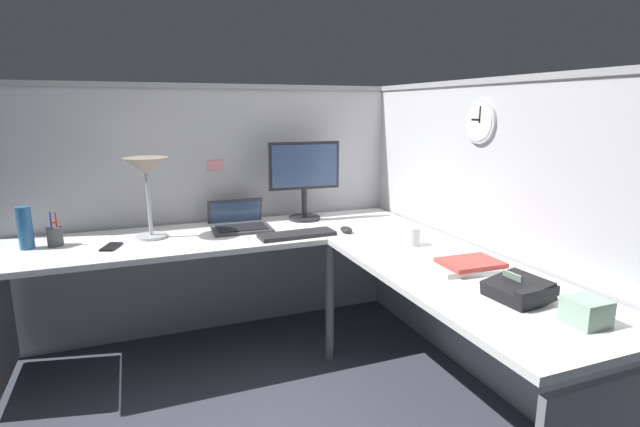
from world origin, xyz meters
The scene contains 18 objects.
ground_plane centered at (0.00, 0.00, 0.00)m, with size 6.80×6.80×0.00m, color #383D47.
cubicle_wall_back centered at (-0.36, 0.87, 0.79)m, with size 2.57×0.12×1.58m.
cubicle_wall_right centered at (0.87, -0.27, 0.79)m, with size 0.12×2.37×1.58m.
desk centered at (-0.15, -0.05, 0.63)m, with size 2.35×2.15×0.73m.
monitor centered at (0.18, 0.64, 1.02)m, with size 0.46×0.20×0.50m.
laptop centered at (-0.26, 0.60, 0.75)m, with size 0.35×0.39×0.22m.
keyboard centered at (0.00, 0.26, 0.74)m, with size 0.43×0.14×0.02m, color #232326.
computer_mouse centered at (0.29, 0.24, 0.75)m, with size 0.06×0.10×0.03m, color #232326.
desk_lamp_dome centered at (-0.76, 0.53, 1.09)m, with size 0.24×0.24×0.44m.
pen_cup centered at (-1.24, 0.54, 0.78)m, with size 0.08×0.08×0.18m.
cell_phone centered at (-0.96, 0.40, 0.73)m, with size 0.07×0.14×0.01m, color black.
thermos_flask centered at (-1.36, 0.53, 0.84)m, with size 0.07×0.07×0.22m, color #26598C.
office_phone centered at (0.48, -0.91, 0.77)m, with size 0.20×0.22×0.11m.
book_stack centered at (0.53, -0.56, 0.75)m, with size 0.31×0.25×0.04m.
coffee_mug centered at (0.51, -0.13, 0.78)m, with size 0.08×0.08×0.10m, color silver.
tissue_box centered at (0.54, -1.15, 0.78)m, with size 0.12×0.12×0.09m, color #8CAD99.
wall_clock centered at (0.82, -0.23, 1.37)m, with size 0.04×0.22×0.22m.
pinned_note_leftmost centered at (-0.34, 0.82, 1.08)m, with size 0.10×0.00×0.06m, color pink.
Camera 1 is at (-0.83, -2.21, 1.44)m, focal length 27.00 mm.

